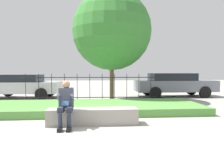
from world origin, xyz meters
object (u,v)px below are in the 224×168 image
(car_parked_left, at_px, (23,85))
(tree_behind_fence, at_px, (112,31))
(stone_bench, at_px, (93,117))
(car_parked_right, at_px, (174,84))
(person_seated_reader, at_px, (66,102))

(car_parked_left, xyz_separation_m, tree_behind_fence, (4.85, -1.31, 2.83))
(stone_bench, distance_m, car_parked_left, 7.48)
(car_parked_right, height_order, car_parked_left, car_parked_right)
(stone_bench, height_order, tree_behind_fence, tree_behind_fence)
(car_parked_left, bearing_deg, stone_bench, -55.48)
(stone_bench, bearing_deg, tree_behind_fence, 79.05)
(car_parked_right, bearing_deg, person_seated_reader, -130.20)
(car_parked_right, bearing_deg, tree_behind_fence, -162.01)
(car_parked_right, bearing_deg, car_parked_left, 179.10)
(stone_bench, bearing_deg, car_parked_right, 53.07)
(tree_behind_fence, bearing_deg, car_parked_left, 164.91)
(stone_bench, xyz_separation_m, car_parked_right, (4.78, 6.36, 0.55))
(car_parked_right, distance_m, car_parked_left, 8.65)
(tree_behind_fence, bearing_deg, car_parked_right, 18.77)
(stone_bench, relative_size, tree_behind_fence, 0.45)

